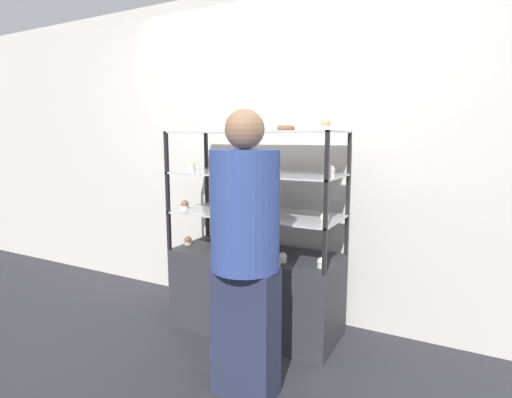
{
  "coord_description": "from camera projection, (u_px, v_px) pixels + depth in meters",
  "views": [
    {
      "loc": [
        1.32,
        -2.52,
        1.43
      ],
      "look_at": [
        0.0,
        0.0,
        1.0
      ],
      "focal_mm": 28.0,
      "sensor_mm": 36.0,
      "label": 1
    }
  ],
  "objects": [
    {
      "name": "cupcake_4",
      "position": [
        322.0,
        263.0,
        2.57
      ],
      "size": [
        0.06,
        0.06,
        0.07
      ],
      "color": "beige",
      "rests_on": "display_base"
    },
    {
      "name": "back_wall",
      "position": [
        280.0,
        155.0,
        3.19
      ],
      "size": [
        8.0,
        0.05,
        2.6
      ],
      "color": "silver",
      "rests_on": "ground_plane"
    },
    {
      "name": "display_riser_middle",
      "position": [
        256.0,
        175.0,
        2.85
      ],
      "size": [
        1.23,
        0.53,
        0.29
      ],
      "color": "black",
      "rests_on": "display_riser_lower"
    },
    {
      "name": "cupcake_0",
      "position": [
        188.0,
        241.0,
        3.13
      ],
      "size": [
        0.06,
        0.06,
        0.07
      ],
      "color": "#CCB28C",
      "rests_on": "display_base"
    },
    {
      "name": "price_tag_0",
      "position": [
        278.0,
        264.0,
        2.59
      ],
      "size": [
        0.04,
        0.0,
        0.04
      ],
      "color": "white",
      "rests_on": "display_base"
    },
    {
      "name": "price_tag_3",
      "position": [
        269.0,
        127.0,
        2.49
      ],
      "size": [
        0.04,
        0.0,
        0.04
      ],
      "color": "white",
      "rests_on": "display_riser_upper"
    },
    {
      "name": "cupcake_10",
      "position": [
        251.0,
        169.0,
        2.76
      ],
      "size": [
        0.07,
        0.07,
        0.08
      ],
      "color": "#CCB28C",
      "rests_on": "display_riser_middle"
    },
    {
      "name": "display_riser_upper",
      "position": [
        256.0,
        134.0,
        2.81
      ],
      "size": [
        1.23,
        0.53,
        0.29
      ],
      "color": "black",
      "rests_on": "display_riser_middle"
    },
    {
      "name": "donut_glazed",
      "position": [
        285.0,
        128.0,
        2.69
      ],
      "size": [
        0.14,
        0.14,
        0.04
      ],
      "color": "brown",
      "rests_on": "display_riser_upper"
    },
    {
      "name": "cupcake_14",
      "position": [
        326.0,
        125.0,
        2.45
      ],
      "size": [
        0.06,
        0.06,
        0.07
      ],
      "color": "white",
      "rests_on": "display_riser_upper"
    },
    {
      "name": "cupcake_12",
      "position": [
        189.0,
        127.0,
        3.0
      ],
      "size": [
        0.06,
        0.06,
        0.07
      ],
      "color": "white",
      "rests_on": "display_riser_upper"
    },
    {
      "name": "cupcake_6",
      "position": [
        225.0,
        209.0,
        2.88
      ],
      "size": [
        0.06,
        0.06,
        0.07
      ],
      "color": "white",
      "rests_on": "display_riser_lower"
    },
    {
      "name": "ground_plane",
      "position": [
        256.0,
        329.0,
        3.03
      ],
      "size": [
        20.0,
        20.0,
        0.0
      ],
      "primitive_type": "plane",
      "color": "#2D2D33"
    },
    {
      "name": "cupcake_13",
      "position": [
        277.0,
        126.0,
        2.68
      ],
      "size": [
        0.06,
        0.06,
        0.07
      ],
      "color": "beige",
      "rests_on": "display_riser_upper"
    },
    {
      "name": "cupcake_8",
      "position": [
        324.0,
        219.0,
        2.53
      ],
      "size": [
        0.06,
        0.06,
        0.07
      ],
      "color": "#CCB28C",
      "rests_on": "display_riser_lower"
    },
    {
      "name": "cupcake_9",
      "position": [
        191.0,
        166.0,
        3.05
      ],
      "size": [
        0.07,
        0.07,
        0.08
      ],
      "color": "white",
      "rests_on": "display_riser_middle"
    },
    {
      "name": "layer_cake_centerpiece",
      "position": [
        255.0,
        203.0,
        2.89
      ],
      "size": [
        0.2,
        0.2,
        0.13
      ],
      "color": "brown",
      "rests_on": "display_riser_lower"
    },
    {
      "name": "sheet_cake_frosted",
      "position": [
        224.0,
        127.0,
        2.93
      ],
      "size": [
        0.25,
        0.13,
        0.06
      ],
      "color": "beige",
      "rests_on": "display_riser_upper"
    },
    {
      "name": "display_base",
      "position": [
        256.0,
        291.0,
        2.98
      ],
      "size": [
        1.23,
        0.53,
        0.6
      ],
      "color": "#333338",
      "rests_on": "ground_plane"
    },
    {
      "name": "cupcake_11",
      "position": [
        330.0,
        171.0,
        2.54
      ],
      "size": [
        0.07,
        0.07,
        0.08
      ],
      "color": "beige",
      "rests_on": "display_riser_middle"
    },
    {
      "name": "price_tag_1",
      "position": [
        257.0,
        217.0,
        2.61
      ],
      "size": [
        0.04,
        0.0,
        0.04
      ],
      "color": "white",
      "rests_on": "display_riser_lower"
    },
    {
      "name": "cupcake_7",
      "position": [
        269.0,
        214.0,
        2.68
      ],
      "size": [
        0.06,
        0.06,
        0.07
      ],
      "color": "beige",
      "rests_on": "display_riser_lower"
    },
    {
      "name": "cupcake_3",
      "position": [
        283.0,
        258.0,
        2.69
      ],
      "size": [
        0.06,
        0.06,
        0.07
      ],
      "color": "beige",
      "rests_on": "display_base"
    },
    {
      "name": "display_riser_lower",
      "position": [
        256.0,
        215.0,
        2.89
      ],
      "size": [
        1.23,
        0.53,
        0.29
      ],
      "color": "black",
      "rests_on": "display_base"
    },
    {
      "name": "cupcake_2",
      "position": [
        253.0,
        250.0,
        2.88
      ],
      "size": [
        0.06,
        0.06,
        0.07
      ],
      "color": "white",
      "rests_on": "display_base"
    },
    {
      "name": "cupcake_5",
      "position": [
        185.0,
        205.0,
        3.06
      ],
      "size": [
        0.06,
        0.06,
        0.07
      ],
      "color": "beige",
      "rests_on": "display_riser_lower"
    },
    {
      "name": "price_tag_2",
      "position": [
        229.0,
        172.0,
        2.67
      ],
      "size": [
        0.04,
        0.0,
        0.04
      ],
      "color": "white",
      "rests_on": "display_riser_middle"
    },
    {
      "name": "cupcake_1",
      "position": [
        216.0,
        247.0,
        2.96
      ],
      "size": [
        0.06,
        0.06,
        0.07
      ],
      "color": "white",
      "rests_on": "display_base"
    },
    {
      "name": "customer_figure",
      "position": [
        245.0,
        248.0,
        2.14
      ],
      "size": [
        0.37,
        0.37,
        1.58
      ],
      "color": "#282D47",
      "rests_on": "ground_plane"
    }
  ]
}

